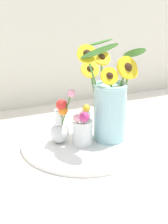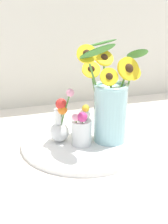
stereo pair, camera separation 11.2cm
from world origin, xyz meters
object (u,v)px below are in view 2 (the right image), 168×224
object	(u,v)px
serving_tray	(84,142)
vase_small_center	(82,128)
vase_bulb_right	(60,124)
mason_jar_sunflowers	(110,103)

from	to	relation	value
serving_tray	vase_small_center	bearing A→B (deg)	-122.30
serving_tray	vase_small_center	size ratio (longest dim) A/B	3.11
vase_bulb_right	vase_small_center	bearing A→B (deg)	-33.35
mason_jar_sunflowers	vase_bulb_right	bearing A→B (deg)	167.56
mason_jar_sunflowers	vase_bulb_right	world-z (taller)	mason_jar_sunflowers
mason_jar_sunflowers	vase_small_center	bearing A→B (deg)	-176.97
vase_small_center	vase_bulb_right	distance (m)	0.08
serving_tray	vase_bulb_right	size ratio (longest dim) A/B	2.21
mason_jar_sunflowers	vase_small_center	world-z (taller)	mason_jar_sunflowers
serving_tray	vase_bulb_right	bearing A→B (deg)	168.25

